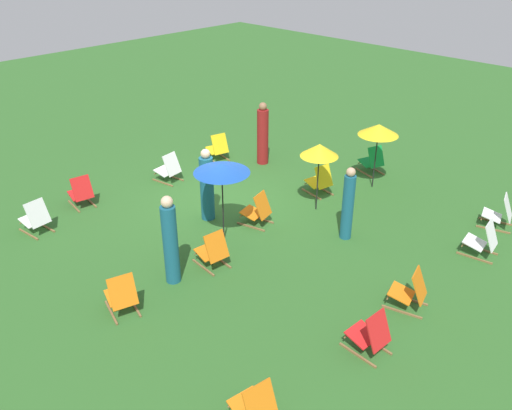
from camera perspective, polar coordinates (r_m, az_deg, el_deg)
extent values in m
plane|color=#2D6026|center=(13.62, -3.61, -0.19)|extent=(40.00, 40.00, 0.00)
cube|color=olive|center=(13.64, -21.60, -2.17)|extent=(0.12, 0.76, 0.04)
cube|color=olive|center=(13.47, -23.15, -2.90)|extent=(0.12, 0.76, 0.04)
cube|color=white|center=(13.51, -22.78, -1.47)|extent=(0.53, 0.49, 0.13)
cube|color=white|center=(13.15, -22.33, -0.81)|extent=(0.51, 0.30, 0.57)
cylinder|color=olive|center=(13.70, -23.16, -1.47)|extent=(0.44, 0.08, 0.03)
cube|color=olive|center=(14.53, 7.26, 1.61)|extent=(0.17, 0.75, 0.04)
cube|color=olive|center=(14.26, 5.95, 1.16)|extent=(0.17, 0.75, 0.04)
cube|color=yellow|center=(14.35, 6.40, 2.43)|extent=(0.55, 0.51, 0.13)
cube|color=yellow|center=(14.03, 7.27, 3.03)|extent=(0.52, 0.33, 0.57)
cylinder|color=olive|center=(14.51, 5.86, 2.46)|extent=(0.44, 0.10, 0.03)
cube|color=olive|center=(15.32, -8.81, 2.96)|extent=(0.16, 0.76, 0.04)
cube|color=olive|center=(15.04, -9.95, 2.37)|extent=(0.16, 0.76, 0.04)
cube|color=white|center=(15.14, -9.73, 3.62)|extent=(0.54, 0.50, 0.13)
cube|color=white|center=(14.84, -8.98, 4.33)|extent=(0.51, 0.32, 0.57)
cylinder|color=olive|center=(15.30, -10.24, 3.55)|extent=(0.44, 0.10, 0.03)
cube|color=olive|center=(9.70, 12.44, -14.19)|extent=(0.08, 0.76, 0.04)
cube|color=olive|center=(9.42, 10.80, -15.50)|extent=(0.08, 0.76, 0.04)
cube|color=red|center=(9.43, 11.29, -13.43)|extent=(0.50, 0.46, 0.13)
cube|color=red|center=(9.13, 12.98, -12.96)|extent=(0.49, 0.27, 0.57)
cylinder|color=olive|center=(9.56, 10.28, -13.20)|extent=(0.44, 0.05, 0.03)
cube|color=olive|center=(16.54, -3.49, 5.18)|extent=(0.21, 0.75, 0.04)
cube|color=olive|center=(16.35, -4.85, 4.85)|extent=(0.21, 0.75, 0.04)
cube|color=yellow|center=(16.43, -4.36, 5.94)|extent=(0.57, 0.53, 0.13)
cube|color=yellow|center=(16.08, -3.89, 6.53)|extent=(0.52, 0.35, 0.57)
cylinder|color=olive|center=(16.62, -4.68, 5.93)|extent=(0.43, 0.13, 0.03)
cube|color=orange|center=(8.21, -0.85, -20.62)|extent=(0.54, 0.50, 0.13)
cube|color=orange|center=(7.84, 0.51, -20.59)|extent=(0.51, 0.32, 0.57)
cylinder|color=olive|center=(8.37, -1.70, -20.11)|extent=(0.44, 0.09, 0.03)
cube|color=olive|center=(11.51, -3.87, -5.89)|extent=(0.11, 0.76, 0.04)
cube|color=olive|center=(11.31, -5.66, -6.68)|extent=(0.11, 0.76, 0.04)
cube|color=orange|center=(11.34, -5.10, -5.01)|extent=(0.52, 0.48, 0.13)
cube|color=orange|center=(10.98, -4.25, -4.44)|extent=(0.50, 0.29, 0.57)
cylinder|color=olive|center=(11.52, -5.67, -4.88)|extent=(0.44, 0.07, 0.03)
cube|color=olive|center=(13.01, 0.43, -1.50)|extent=(0.22, 0.75, 0.04)
cube|color=olive|center=(12.68, -0.57, -2.35)|extent=(0.22, 0.75, 0.04)
cube|color=orange|center=(12.76, -0.45, -0.83)|extent=(0.57, 0.54, 0.13)
cube|color=orange|center=(12.50, 0.73, -0.04)|extent=(0.53, 0.36, 0.57)
cylinder|color=olive|center=(12.89, -1.22, -0.88)|extent=(0.43, 0.13, 0.03)
cube|color=olive|center=(14.15, 24.20, -1.60)|extent=(0.25, 0.74, 0.04)
cube|color=olive|center=(13.76, 24.01, -2.41)|extent=(0.25, 0.74, 0.04)
cube|color=white|center=(13.84, 23.90, -1.01)|extent=(0.58, 0.55, 0.13)
cube|color=white|center=(13.71, 25.35, -0.26)|extent=(0.53, 0.38, 0.57)
cylinder|color=olive|center=(13.87, 23.04, -1.08)|extent=(0.43, 0.15, 0.03)
cube|color=olive|center=(10.51, -12.89, -10.40)|extent=(0.25, 0.74, 0.04)
cube|color=olive|center=(10.44, -15.22, -11.04)|extent=(0.25, 0.74, 0.04)
cube|color=orange|center=(10.40, -14.37, -9.33)|extent=(0.58, 0.55, 0.13)
cube|color=orange|center=(10.00, -14.07, -8.99)|extent=(0.53, 0.37, 0.57)
cylinder|color=olive|center=(10.60, -14.64, -9.04)|extent=(0.43, 0.15, 0.03)
cube|color=olive|center=(10.81, 15.93, -9.64)|extent=(0.24, 0.74, 0.04)
cube|color=olive|center=(10.46, 15.31, -10.98)|extent=(0.24, 0.74, 0.04)
cube|color=orange|center=(10.50, 15.27, -9.08)|extent=(0.58, 0.55, 0.13)
cube|color=orange|center=(10.30, 17.08, -8.25)|extent=(0.53, 0.37, 0.57)
cylinder|color=olive|center=(10.57, 14.18, -9.10)|extent=(0.43, 0.14, 0.03)
cube|color=olive|center=(14.46, -17.27, 0.35)|extent=(0.15, 0.76, 0.04)
cube|color=olive|center=(14.35, -18.89, -0.15)|extent=(0.15, 0.76, 0.04)
cube|color=red|center=(14.38, -18.37, 1.14)|extent=(0.54, 0.50, 0.13)
cube|color=red|center=(14.00, -18.10, 1.72)|extent=(0.51, 0.31, 0.57)
cylinder|color=olive|center=(14.58, -18.61, 1.18)|extent=(0.44, 0.09, 0.03)
cube|color=olive|center=(12.85, 22.82, -4.36)|extent=(0.15, 0.76, 0.04)
cube|color=olive|center=(12.48, 22.29, -5.26)|extent=(0.15, 0.76, 0.04)
cube|color=white|center=(12.55, 22.34, -3.70)|extent=(0.54, 0.50, 0.13)
cube|color=white|center=(12.37, 23.89, -2.99)|extent=(0.51, 0.32, 0.57)
cylinder|color=olive|center=(12.62, 21.42, -3.71)|extent=(0.44, 0.09, 0.03)
cube|color=olive|center=(15.99, 12.68, 3.69)|extent=(0.26, 0.74, 0.04)
cube|color=olive|center=(15.73, 11.45, 3.40)|extent=(0.26, 0.74, 0.04)
cube|color=#148C38|center=(15.83, 11.93, 4.51)|extent=(0.59, 0.56, 0.13)
cube|color=#148C38|center=(15.51, 12.72, 5.05)|extent=(0.53, 0.38, 0.57)
cylinder|color=olive|center=(15.99, 11.46, 4.54)|extent=(0.43, 0.16, 0.03)
cylinder|color=black|center=(14.62, 12.66, 5.04)|extent=(0.03, 0.03, 1.77)
cone|color=yellow|center=(14.34, 12.97, 7.85)|extent=(1.06, 1.06, 0.29)
cylinder|color=black|center=(13.18, 6.62, 2.87)|extent=(0.03, 0.03, 1.73)
cone|color=yellow|center=(12.89, 6.80, 5.85)|extent=(0.93, 0.93, 0.31)
cylinder|color=black|center=(11.77, -3.57, 0.15)|extent=(0.03, 0.03, 1.87)
cone|color=#194CB2|center=(11.40, -3.69, 3.95)|extent=(1.23, 1.23, 0.20)
cylinder|color=#195972|center=(12.77, -5.26, 1.75)|extent=(0.46, 0.46, 1.60)
sphere|color=beige|center=(12.40, -5.44, 5.48)|extent=(0.22, 0.22, 0.22)
cylinder|color=#195972|center=(12.10, 9.78, -0.26)|extent=(0.28, 0.28, 1.56)
sphere|color=tan|center=(11.72, 10.12, 3.48)|extent=(0.21, 0.21, 0.21)
cylinder|color=#195972|center=(10.58, -9.11, -4.24)|extent=(0.40, 0.40, 1.69)
sphere|color=beige|center=(10.11, -9.51, 0.33)|extent=(0.23, 0.23, 0.23)
cylinder|color=maroon|center=(15.82, 0.72, 7.29)|extent=(0.45, 0.45, 1.65)
sphere|color=#936647|center=(15.51, 0.74, 10.50)|extent=(0.23, 0.23, 0.23)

